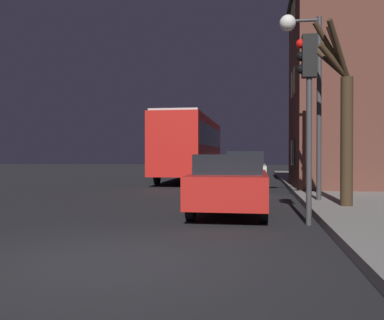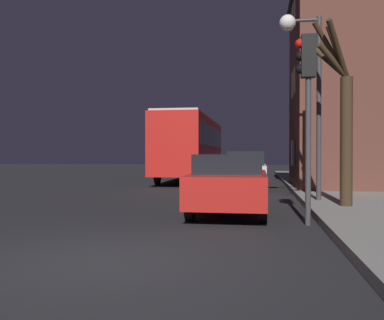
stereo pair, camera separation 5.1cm
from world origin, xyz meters
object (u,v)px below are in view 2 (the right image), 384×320
Objects in this scene: streetlamp at (303,63)px; traffic_light at (307,88)px; bus at (191,143)px; car_near_lane at (230,182)px; bare_tree at (342,115)px; car_mid_lane at (246,169)px.

streetlamp is 1.35× the size of traffic_light.
bus is at bearing 107.87° from traffic_light.
bare_tree is at bearing 10.08° from car_near_lane.
bus is 6.43m from car_mid_lane.
streetlamp is 1.23× the size of car_mid_lane.
car_near_lane is at bearing -76.85° from bus.
car_near_lane is (-1.72, 1.63, -2.11)m from traffic_light.
streetlamp reaches higher than bare_tree.
car_mid_lane is (3.32, -5.36, -1.31)m from bus.
car_near_lane is at bearing -91.17° from car_mid_lane.
bus is (-4.87, 15.11, -0.75)m from traffic_light.
bare_tree reaches higher than car_mid_lane.
traffic_light is at bearing -43.38° from car_near_lane.
bus reaches higher than car_near_lane.
car_near_lane is at bearing -169.92° from bare_tree.
bare_tree is 8.25m from car_mid_lane.
bare_tree is 0.41× the size of bus.
car_mid_lane is at bearing 109.35° from bare_tree.
car_near_lane is (3.15, -13.48, -1.37)m from bus.
streetlamp is at bearing 43.49° from car_near_lane.
bus is (-5.99, 12.98, -0.37)m from bare_tree.
bare_tree is 3.37m from car_near_lane.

